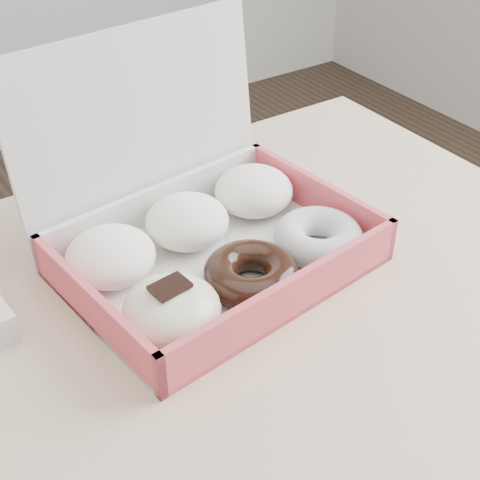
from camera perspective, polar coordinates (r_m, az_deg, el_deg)
table at (r=0.71m, az=-8.35°, el=-16.89°), size 1.20×0.80×0.75m
donut_box at (r=0.76m, az=-3.07°, el=0.55°), size 0.36×0.32×0.24m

